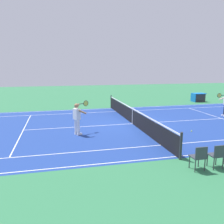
{
  "coord_description": "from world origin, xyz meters",
  "views": [
    {
      "loc": [
        4.48,
        13.38,
        3.51
      ],
      "look_at": [
        1.42,
        0.48,
        0.9
      ],
      "focal_mm": 37.42,
      "sensor_mm": 36.0,
      "label": 1
    }
  ],
  "objects_px": {
    "tennis_net": "(133,116)",
    "equipment_cart_tarped": "(198,97)",
    "tennis_player_near": "(77,117)",
    "spectator_chair_4": "(199,156)",
    "tennis_ball": "(191,131)",
    "spectator_chair_3": "(217,154)"
  },
  "relations": [
    {
      "from": "tennis_net",
      "to": "spectator_chair_4",
      "type": "bearing_deg",
      "value": 90.88
    },
    {
      "from": "tennis_ball",
      "to": "spectator_chair_3",
      "type": "xyz_separation_m",
      "value": [
        1.77,
        4.38,
        0.49
      ]
    },
    {
      "from": "spectator_chair_3",
      "to": "spectator_chair_4",
      "type": "relative_size",
      "value": 1.0
    },
    {
      "from": "tennis_net",
      "to": "spectator_chair_4",
      "type": "distance_m",
      "value": 6.81
    },
    {
      "from": "tennis_player_near",
      "to": "tennis_ball",
      "type": "bearing_deg",
      "value": 171.9
    },
    {
      "from": "tennis_player_near",
      "to": "spectator_chair_3",
      "type": "distance_m",
      "value": 6.81
    },
    {
      "from": "spectator_chair_3",
      "to": "spectator_chair_4",
      "type": "distance_m",
      "value": 0.71
    },
    {
      "from": "spectator_chair_4",
      "to": "tennis_player_near",
      "type": "bearing_deg",
      "value": -55.41
    },
    {
      "from": "tennis_ball",
      "to": "spectator_chair_4",
      "type": "xyz_separation_m",
      "value": [
        2.48,
        4.38,
        0.49
      ]
    },
    {
      "from": "tennis_ball",
      "to": "spectator_chair_3",
      "type": "height_order",
      "value": "spectator_chair_3"
    },
    {
      "from": "spectator_chair_4",
      "to": "equipment_cart_tarped",
      "type": "relative_size",
      "value": 0.7
    },
    {
      "from": "tennis_ball",
      "to": "spectator_chair_3",
      "type": "relative_size",
      "value": 0.08
    },
    {
      "from": "tennis_net",
      "to": "tennis_ball",
      "type": "relative_size",
      "value": 177.27
    },
    {
      "from": "tennis_net",
      "to": "equipment_cart_tarped",
      "type": "bearing_deg",
      "value": -142.1
    },
    {
      "from": "tennis_ball",
      "to": "spectator_chair_4",
      "type": "height_order",
      "value": "spectator_chair_4"
    },
    {
      "from": "tennis_player_near",
      "to": "tennis_ball",
      "type": "xyz_separation_m",
      "value": [
        -6.09,
        0.87,
        -0.9
      ]
    },
    {
      "from": "tennis_ball",
      "to": "spectator_chair_4",
      "type": "distance_m",
      "value": 5.05
    },
    {
      "from": "tennis_net",
      "to": "tennis_player_near",
      "type": "xyz_separation_m",
      "value": [
        3.51,
        1.57,
        0.44
      ]
    },
    {
      "from": "spectator_chair_4",
      "to": "equipment_cart_tarped",
      "type": "height_order",
      "value": "spectator_chair_4"
    },
    {
      "from": "tennis_net",
      "to": "equipment_cart_tarped",
      "type": "relative_size",
      "value": 9.36
    },
    {
      "from": "spectator_chair_4",
      "to": "spectator_chair_3",
      "type": "bearing_deg",
      "value": 180.0
    },
    {
      "from": "tennis_net",
      "to": "spectator_chair_4",
      "type": "relative_size",
      "value": 13.3
    }
  ]
}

